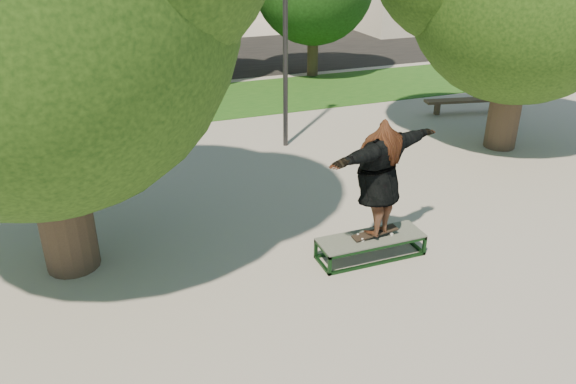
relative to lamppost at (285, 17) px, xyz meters
name	(u,v)px	position (x,y,z in m)	size (l,w,h in m)	color
ground	(333,248)	(-1.00, -5.00, -3.15)	(120.00, 120.00, 0.00)	gray
grass_strip	(236,99)	(0.00, 4.50, -3.14)	(30.00, 4.00, 0.02)	#164915
asphalt_strip	(170,60)	(-1.00, 11.00, -3.15)	(40.00, 8.00, 0.01)	black
lamppost	(285,17)	(0.00, 0.00, 0.00)	(0.25, 0.15, 6.11)	#2D2D30
grind_box	(370,247)	(-0.53, -5.47, -2.96)	(1.80, 0.60, 0.38)	black
skater_rig	(379,178)	(-0.47, -5.47, -1.72)	(2.49, 1.45, 2.04)	white
bench	(470,101)	(6.07, 0.62, -2.80)	(2.78, 0.93, 0.42)	brown
car_silver_a	(35,56)	(-5.97, 9.55, -2.32)	(1.96, 4.86, 1.66)	#B8B7BC
car_dark	(60,49)	(-5.15, 11.50, -2.49)	(1.40, 4.01, 1.32)	black
car_grey	(120,43)	(-2.85, 11.50, -2.43)	(2.40, 5.21, 1.45)	#505054
car_silver_b	(186,39)	(-0.16, 11.50, -2.41)	(2.08, 5.13, 1.49)	#A8A8AD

